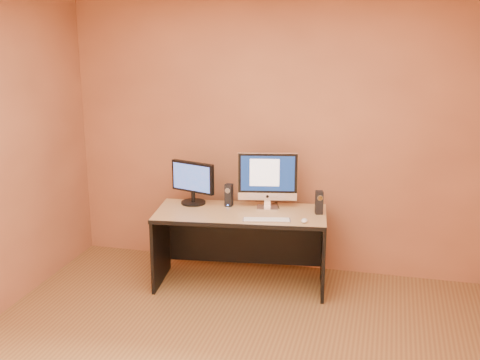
# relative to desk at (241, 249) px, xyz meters

# --- Properties ---
(walls) EXTENTS (4.00, 4.00, 2.60)m
(walls) POSITION_rel_desk_xyz_m (0.22, -1.45, 0.95)
(walls) COLOR #A96744
(walls) RESTS_ON ground
(desk) EXTENTS (1.58, 0.84, 0.70)m
(desk) POSITION_rel_desk_xyz_m (0.00, 0.00, 0.00)
(desk) COLOR tan
(desk) RESTS_ON ground
(imac) EXTENTS (0.57, 0.30, 0.52)m
(imac) POSITION_rel_desk_xyz_m (0.20, 0.18, 0.61)
(imac) COLOR silver
(imac) RESTS_ON desk
(second_monitor) EXTENTS (0.50, 0.35, 0.40)m
(second_monitor) POSITION_rel_desk_xyz_m (-0.49, 0.14, 0.55)
(second_monitor) COLOR black
(second_monitor) RESTS_ON desk
(speaker_left) EXTENTS (0.07, 0.07, 0.21)m
(speaker_left) POSITION_rel_desk_xyz_m (-0.15, 0.15, 0.45)
(speaker_left) COLOR black
(speaker_left) RESTS_ON desk
(speaker_right) EXTENTS (0.08, 0.08, 0.21)m
(speaker_right) POSITION_rel_desk_xyz_m (0.68, 0.13, 0.45)
(speaker_right) COLOR black
(speaker_right) RESTS_ON desk
(keyboard) EXTENTS (0.42, 0.19, 0.02)m
(keyboard) POSITION_rel_desk_xyz_m (0.27, -0.17, 0.36)
(keyboard) COLOR silver
(keyboard) RESTS_ON desk
(mouse) EXTENTS (0.06, 0.10, 0.03)m
(mouse) POSITION_rel_desk_xyz_m (0.59, -0.13, 0.37)
(mouse) COLOR white
(mouse) RESTS_ON desk
(cable_a) EXTENTS (0.07, 0.20, 0.01)m
(cable_a) POSITION_rel_desk_xyz_m (0.28, 0.27, 0.35)
(cable_a) COLOR black
(cable_a) RESTS_ON desk
(cable_b) EXTENTS (0.09, 0.15, 0.01)m
(cable_b) POSITION_rel_desk_xyz_m (0.22, 0.29, 0.35)
(cable_b) COLOR black
(cable_b) RESTS_ON desk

